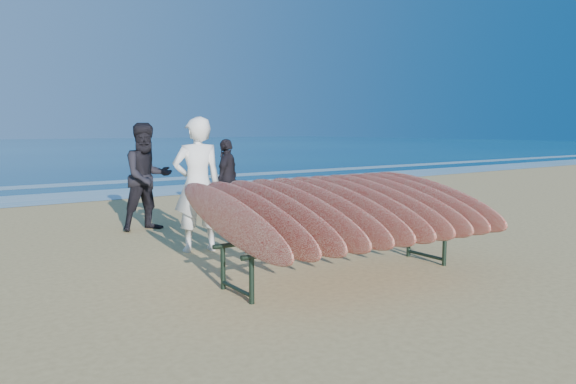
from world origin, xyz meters
The scene contains 7 objects.
ground centered at (0.00, 0.00, 0.00)m, with size 120.00×120.00×0.00m, color tan.
foam_near centered at (0.00, 10.00, 0.01)m, with size 160.00×160.00×0.00m, color white.
foam_far centered at (0.00, 13.50, 0.01)m, with size 160.00×160.00×0.00m, color white.
surfboard_rack centered at (0.00, -0.33, 0.84)m, with size 3.28×2.67×1.32m.
person_white centered at (-0.75, 2.04, 1.00)m, with size 0.73×0.48×1.99m, color silver.
person_dark_a centered at (-0.66, 4.15, 0.96)m, with size 0.94×0.73×1.92m, color black.
person_dark_b centered at (1.34, 4.76, 0.80)m, with size 0.94×0.39×1.61m, color black.
Camera 1 is at (-4.57, -5.38, 1.82)m, focal length 35.00 mm.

